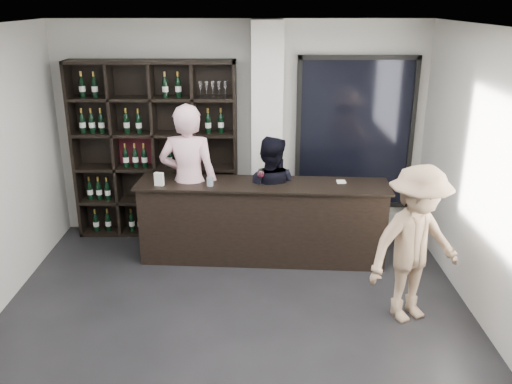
{
  "coord_description": "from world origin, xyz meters",
  "views": [
    {
      "loc": [
        0.22,
        -4.5,
        3.14
      ],
      "look_at": [
        0.21,
        1.1,
        1.14
      ],
      "focal_mm": 38.0,
      "sensor_mm": 36.0,
      "label": 1
    }
  ],
  "objects_px": {
    "wine_shelf": "(156,151)",
    "taster_black": "(270,196)",
    "taster_pink": "(189,183)",
    "tasting_counter": "(262,221)",
    "customer": "(415,245)"
  },
  "relations": [
    {
      "from": "wine_shelf",
      "to": "taster_black",
      "type": "relative_size",
      "value": 1.54
    },
    {
      "from": "wine_shelf",
      "to": "taster_pink",
      "type": "relative_size",
      "value": 1.21
    },
    {
      "from": "tasting_counter",
      "to": "taster_pink",
      "type": "distance_m",
      "value": 1.03
    },
    {
      "from": "wine_shelf",
      "to": "taster_pink",
      "type": "bearing_deg",
      "value": -53.58
    },
    {
      "from": "taster_black",
      "to": "customer",
      "type": "xyz_separation_m",
      "value": [
        1.42,
        -1.53,
        0.05
      ]
    },
    {
      "from": "tasting_counter",
      "to": "taster_black",
      "type": "xyz_separation_m",
      "value": [
        0.09,
        0.18,
        0.27
      ]
    },
    {
      "from": "taster_pink",
      "to": "taster_black",
      "type": "xyz_separation_m",
      "value": [
        1.0,
        0.08,
        -0.21
      ]
    },
    {
      "from": "wine_shelf",
      "to": "tasting_counter",
      "type": "height_order",
      "value": "wine_shelf"
    },
    {
      "from": "taster_pink",
      "to": "wine_shelf",
      "type": "bearing_deg",
      "value": -48.28
    },
    {
      "from": "wine_shelf",
      "to": "taster_pink",
      "type": "xyz_separation_m",
      "value": [
        0.53,
        -0.72,
        -0.21
      ]
    },
    {
      "from": "wine_shelf",
      "to": "tasting_counter",
      "type": "xyz_separation_m",
      "value": [
        1.44,
        -0.82,
        -0.69
      ]
    },
    {
      "from": "taster_pink",
      "to": "customer",
      "type": "xyz_separation_m",
      "value": [
        2.42,
        -1.45,
        -0.16
      ]
    },
    {
      "from": "wine_shelf",
      "to": "taster_pink",
      "type": "height_order",
      "value": "wine_shelf"
    },
    {
      "from": "wine_shelf",
      "to": "taster_black",
      "type": "height_order",
      "value": "wine_shelf"
    },
    {
      "from": "tasting_counter",
      "to": "customer",
      "type": "height_order",
      "value": "customer"
    }
  ]
}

